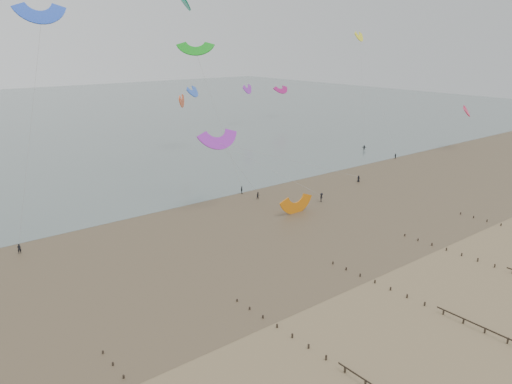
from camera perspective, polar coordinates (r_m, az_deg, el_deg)
ground at (r=67.39m, az=14.05°, el=-12.31°), size 500.00×500.00×0.00m
sea_and_shore at (r=87.88m, az=-5.68°, el=-4.75°), size 500.00×665.00×0.03m
kitesurfer_lead at (r=87.68m, az=-25.44°, el=-5.87°), size 0.68×0.53×1.66m
kitesurfers at (r=118.16m, az=5.98°, el=1.37°), size 120.74×29.11×1.90m
grounded_kite at (r=98.13m, az=4.63°, el=-2.37°), size 7.00×5.50×3.81m
kites_airborne at (r=127.91m, az=-24.34°, el=10.16°), size 228.30×107.44×41.74m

